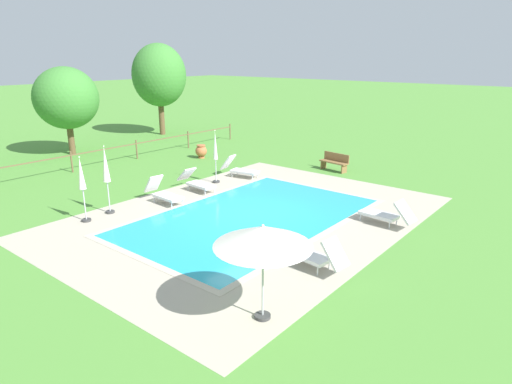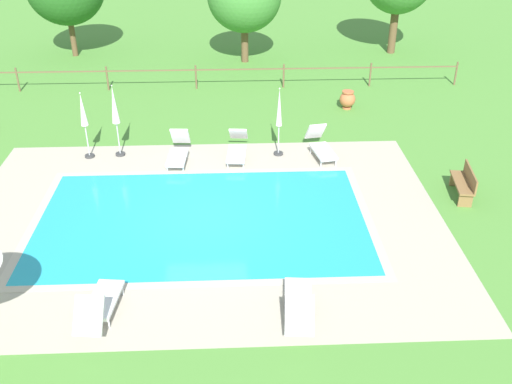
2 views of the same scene
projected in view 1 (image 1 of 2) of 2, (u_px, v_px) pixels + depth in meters
The scene contains 18 objects.
ground_plane at pixel (251, 217), 16.10m from camera, with size 160.00×160.00×0.00m, color #518E38.
pool_deck_paving at pixel (251, 216), 16.09m from camera, with size 13.51×9.95×0.01m, color #B2A893.
swimming_pool_water at pixel (251, 216), 16.09m from camera, with size 9.07×5.51×0.01m, color #23A8C1.
pool_coping_rim at pixel (251, 216), 16.09m from camera, with size 9.55×5.99×0.01m.
sun_lounger_north_near_steps at pixel (240, 169), 21.18m from camera, with size 0.92×1.92×1.00m.
sun_lounger_north_mid at pixel (315, 255), 12.08m from camera, with size 0.80×1.89×1.00m.
sun_lounger_north_far at pixel (164, 193), 17.49m from camera, with size 0.72×1.86×1.01m.
sun_lounger_north_end at pixel (386, 214), 15.21m from camera, with size 0.77×1.95×0.95m.
sun_lounger_south_near_corner at pixel (197, 182), 19.06m from camera, with size 0.76×1.99×0.90m.
patio_umbrella_open_foreground at pixel (263, 236), 9.35m from camera, with size 2.11×2.11×2.21m.
patio_umbrella_closed_row_west at pixel (215, 151), 19.93m from camera, with size 0.32×0.32×2.39m.
patio_umbrella_closed_row_mid_west at pixel (106, 169), 15.97m from camera, with size 0.32×0.32×2.50m.
patio_umbrella_closed_row_centre at pixel (82, 180), 15.20m from camera, with size 0.32×0.32×2.31m.
wooden_bench_lawn_side at pixel (335, 161), 22.31m from camera, with size 0.65×1.55×0.87m.
terracotta_urn_near_fence at pixel (201, 151), 25.02m from camera, with size 0.64×0.64×0.74m.
perimeter_fence at pixel (71, 158), 21.91m from camera, with size 23.15×0.08×1.05m.
tree_far_west at pixel (159, 75), 31.37m from camera, with size 3.74×3.74×6.31m.
tree_west_mid at pixel (66, 98), 25.20m from camera, with size 3.54×3.54×4.93m.
Camera 1 is at (-11.64, -9.66, 5.56)m, focal length 31.61 mm.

